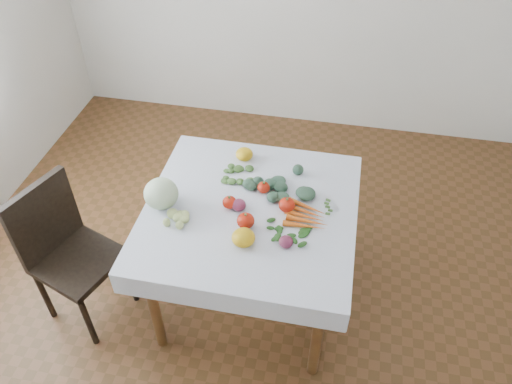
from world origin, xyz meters
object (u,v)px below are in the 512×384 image
(chair, at_px, (65,246))
(carrot_bunch, at_px, (307,216))
(table, at_px, (250,222))
(heirloom_back, at_px, (244,154))
(cabbage, at_px, (161,194))

(chair, height_order, carrot_bunch, chair)
(table, distance_m, chair, 1.05)
(heirloom_back, distance_m, carrot_bunch, 0.60)
(cabbage, xyz_separation_m, carrot_bunch, (0.77, 0.05, -0.07))
(heirloom_back, height_order, carrot_bunch, heirloom_back)
(chair, xyz_separation_m, heirloom_back, (0.89, 0.67, 0.27))
(chair, bearing_deg, cabbage, 19.98)
(table, xyz_separation_m, chair, (-1.01, -0.26, -0.13))
(table, relative_size, carrot_bunch, 4.48)
(chair, relative_size, cabbage, 4.97)
(cabbage, bearing_deg, table, 7.68)
(table, bearing_deg, chair, -165.56)
(carrot_bunch, bearing_deg, chair, -169.37)
(cabbage, relative_size, heirloom_back, 1.77)
(table, xyz_separation_m, heirloom_back, (-0.12, 0.41, 0.14))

